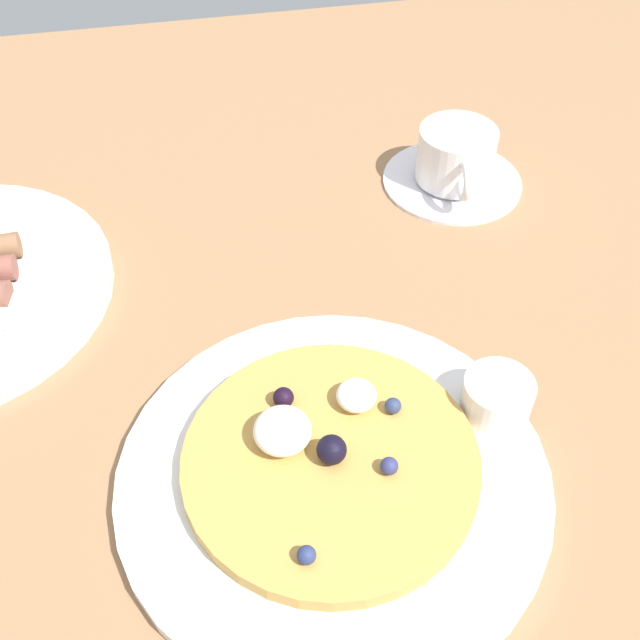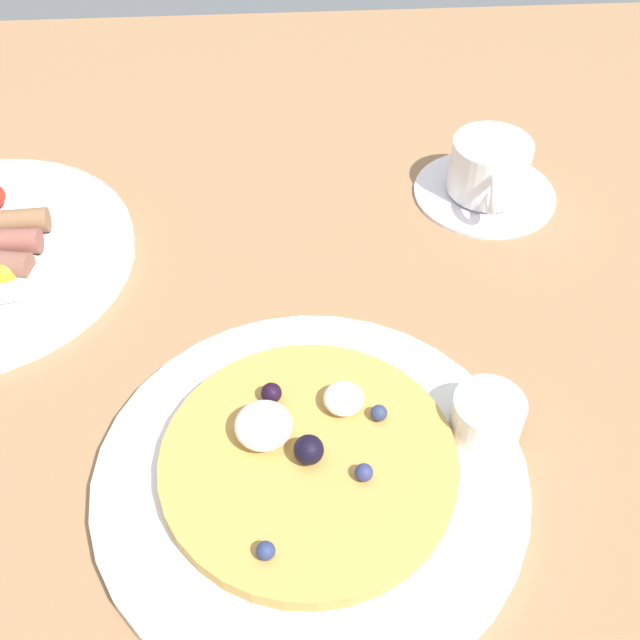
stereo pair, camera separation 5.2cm
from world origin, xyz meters
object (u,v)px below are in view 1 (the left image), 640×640
at_px(syrup_ramekin, 497,396).
at_px(coffee_saucer, 452,180).
at_px(coffee_cup, 456,155).
at_px(pancake_plate, 333,477).

relative_size(syrup_ramekin, coffee_saucer, 0.37).
xyz_separation_m(syrup_ramekin, coffee_saucer, (0.06, 0.28, -0.02)).
bearing_deg(coffee_saucer, coffee_cup, -99.24).
height_order(syrup_ramekin, coffee_saucer, syrup_ramekin).
bearing_deg(coffee_saucer, pancake_plate, -120.97).
relative_size(coffee_saucer, coffee_cup, 1.32).
bearing_deg(coffee_cup, syrup_ramekin, -102.39).
bearing_deg(syrup_ramekin, pancake_plate, -167.09).
height_order(pancake_plate, coffee_saucer, pancake_plate).
bearing_deg(coffee_cup, coffee_saucer, 80.76).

